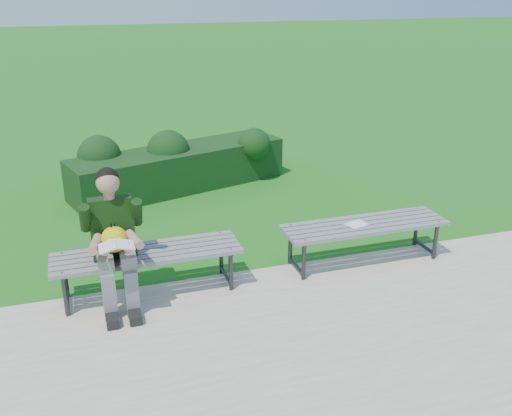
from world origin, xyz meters
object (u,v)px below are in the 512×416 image
object	(u,v)px
bench_left	(147,257)
paper_sheet	(357,224)
hedge	(175,164)
seated_boy	(114,236)
bench_right	(365,228)

from	to	relation	value
bench_left	paper_sheet	bearing A→B (deg)	-0.58
bench_left	hedge	bearing A→B (deg)	75.06
hedge	bench_left	bearing A→B (deg)	-104.94
seated_boy	paper_sheet	world-z (taller)	seated_boy
hedge	bench_left	size ratio (longest dim) A/B	1.85
bench_left	bench_right	distance (m)	2.33
bench_left	bench_right	bearing A→B (deg)	-0.56
hedge	paper_sheet	distance (m)	3.38
hedge	bench_left	distance (m)	3.16
hedge	seated_boy	world-z (taller)	seated_boy
paper_sheet	seated_boy	bearing A→B (deg)	-178.36
hedge	paper_sheet	size ratio (longest dim) A/B	13.13
seated_boy	paper_sheet	xyz separation A→B (m)	(2.53, 0.07, -0.24)
hedge	seated_boy	size ratio (longest dim) A/B	2.53
seated_boy	bench_right	bearing A→B (deg)	1.58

